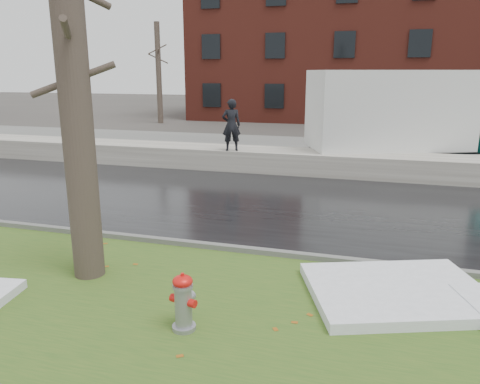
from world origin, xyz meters
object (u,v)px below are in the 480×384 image
(tree, at_px, (74,84))
(worker, at_px, (231,125))
(box_truck, at_px, (418,117))
(fire_hydrant, at_px, (183,300))

(tree, height_order, worker, tree)
(box_truck, bearing_deg, worker, -179.03)
(worker, bearing_deg, fire_hydrant, 80.32)
(box_truck, height_order, worker, box_truck)
(tree, height_order, box_truck, tree)
(box_truck, relative_size, worker, 5.83)
(fire_hydrant, xyz_separation_m, worker, (-2.46, 9.97, 1.15))
(box_truck, bearing_deg, tree, -139.35)
(fire_hydrant, bearing_deg, worker, 117.67)
(fire_hydrant, bearing_deg, tree, 165.99)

